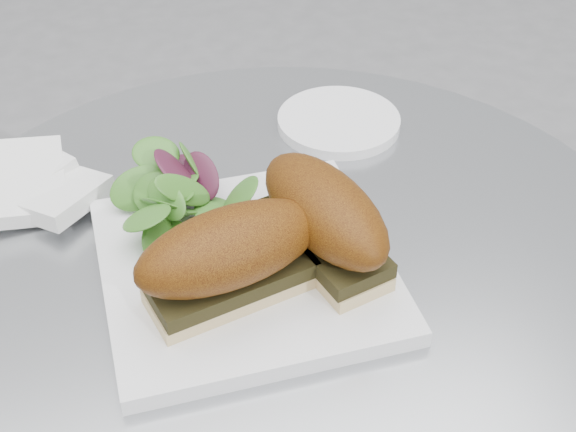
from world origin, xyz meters
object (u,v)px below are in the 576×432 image
object	(u,v)px
sandwich_left	(230,256)
plate	(245,268)
sandwich_right	(324,217)
saucer	(339,122)

from	to	relation	value
sandwich_left	plate	bearing A→B (deg)	48.83
sandwich_right	saucer	world-z (taller)	sandwich_right
sandwich_right	plate	bearing A→B (deg)	-113.45
plate	sandwich_right	world-z (taller)	sandwich_right
sandwich_left	saucer	world-z (taller)	sandwich_left
plate	saucer	world-z (taller)	plate
plate	saucer	bearing A→B (deg)	50.57
plate	sandwich_left	distance (m)	0.06
sandwich_right	saucer	xyz separation A→B (m)	(0.10, 0.21, -0.05)
sandwich_left	sandwich_right	distance (m)	0.09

